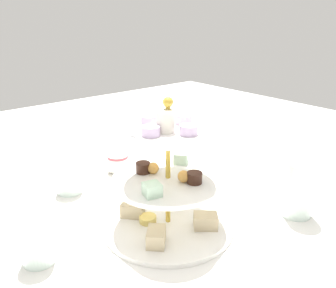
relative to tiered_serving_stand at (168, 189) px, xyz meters
name	(u,v)px	position (x,y,z in m)	size (l,w,h in m)	color
ground_plane	(168,225)	(0.00, 0.00, -0.09)	(2.40, 2.40, 0.00)	white
tiered_serving_stand	(168,189)	(0.00, 0.00, 0.00)	(0.28, 0.28, 0.28)	white
water_glass_tall_right	(298,189)	(-0.25, 0.15, -0.02)	(0.07, 0.07, 0.13)	silver
water_glass_short_left	(69,179)	(0.09, -0.27, -0.05)	(0.06, 0.06, 0.07)	silver
teacup_with_saucer	(118,164)	(-0.06, -0.30, -0.06)	(0.09, 0.09, 0.05)	white
butter_knife_right	(203,164)	(-0.29, -0.18, -0.09)	(0.17, 0.01, 0.00)	silver
water_glass_mid_back	(37,242)	(0.25, -0.06, -0.05)	(0.06, 0.06, 0.08)	silver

